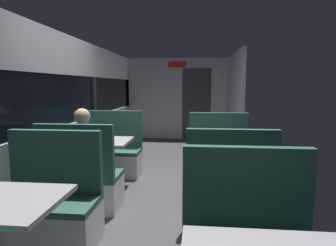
{
  "coord_description": "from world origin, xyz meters",
  "views": [
    {
      "loc": [
        0.5,
        -3.88,
        1.55
      ],
      "look_at": [
        0.0,
        1.38,
        0.83
      ],
      "focal_mm": 30.1,
      "sensor_mm": 36.0,
      "label": 1
    }
  ],
  "objects_px": {
    "bench_mid_window_facing_entry": "(113,156)",
    "bench_rear_aisle_facing_end": "(229,195)",
    "dining_table_mid_window": "(99,147)",
    "dining_table_rear_aisle": "(223,153)",
    "seated_passenger": "(83,166)",
    "bench_mid_window_facing_end": "(81,183)",
    "bench_near_window_facing_entry": "(50,211)",
    "bench_rear_aisle_facing_entry": "(218,161)"
  },
  "relations": [
    {
      "from": "bench_mid_window_facing_end",
      "to": "dining_table_mid_window",
      "type": "bearing_deg",
      "value": 90.0
    },
    {
      "from": "bench_mid_window_facing_entry",
      "to": "seated_passenger",
      "type": "distance_m",
      "value": 1.34
    },
    {
      "from": "bench_rear_aisle_facing_entry",
      "to": "seated_passenger",
      "type": "xyz_separation_m",
      "value": [
        -1.79,
        -1.13,
        0.21
      ]
    },
    {
      "from": "seated_passenger",
      "to": "bench_rear_aisle_facing_end",
      "type": "bearing_deg",
      "value": -8.65
    },
    {
      "from": "bench_mid_window_facing_end",
      "to": "bench_rear_aisle_facing_end",
      "type": "relative_size",
      "value": 1.0
    },
    {
      "from": "bench_mid_window_facing_entry",
      "to": "bench_rear_aisle_facing_end",
      "type": "distance_m",
      "value": 2.4
    },
    {
      "from": "dining_table_mid_window",
      "to": "bench_mid_window_facing_entry",
      "type": "relative_size",
      "value": 0.82
    },
    {
      "from": "bench_near_window_facing_entry",
      "to": "bench_mid_window_facing_entry",
      "type": "height_order",
      "value": "same"
    },
    {
      "from": "seated_passenger",
      "to": "dining_table_rear_aisle",
      "type": "bearing_deg",
      "value": 13.42
    },
    {
      "from": "bench_mid_window_facing_end",
      "to": "dining_table_rear_aisle",
      "type": "distance_m",
      "value": 1.88
    },
    {
      "from": "bench_rear_aisle_facing_end",
      "to": "bench_rear_aisle_facing_entry",
      "type": "relative_size",
      "value": 1.0
    },
    {
      "from": "bench_near_window_facing_entry",
      "to": "seated_passenger",
      "type": "bearing_deg",
      "value": 90.0
    },
    {
      "from": "bench_near_window_facing_entry",
      "to": "dining_table_mid_window",
      "type": "xyz_separation_m",
      "value": [
        0.0,
        1.47,
        0.31
      ]
    },
    {
      "from": "dining_table_mid_window",
      "to": "bench_mid_window_facing_end",
      "type": "height_order",
      "value": "bench_mid_window_facing_end"
    },
    {
      "from": "bench_mid_window_facing_entry",
      "to": "seated_passenger",
      "type": "height_order",
      "value": "seated_passenger"
    },
    {
      "from": "dining_table_mid_window",
      "to": "bench_rear_aisle_facing_end",
      "type": "relative_size",
      "value": 0.82
    },
    {
      "from": "bench_mid_window_facing_end",
      "to": "dining_table_rear_aisle",
      "type": "relative_size",
      "value": 1.22
    },
    {
      "from": "bench_mid_window_facing_end",
      "to": "bench_rear_aisle_facing_end",
      "type": "bearing_deg",
      "value": -6.38
    },
    {
      "from": "seated_passenger",
      "to": "bench_mid_window_facing_end",
      "type": "bearing_deg",
      "value": -90.0
    },
    {
      "from": "dining_table_mid_window",
      "to": "bench_rear_aisle_facing_end",
      "type": "xyz_separation_m",
      "value": [
        1.79,
        -0.9,
        -0.31
      ]
    },
    {
      "from": "bench_rear_aisle_facing_entry",
      "to": "seated_passenger",
      "type": "height_order",
      "value": "seated_passenger"
    },
    {
      "from": "bench_mid_window_facing_entry",
      "to": "seated_passenger",
      "type": "relative_size",
      "value": 0.87
    },
    {
      "from": "bench_mid_window_facing_end",
      "to": "seated_passenger",
      "type": "xyz_separation_m",
      "value": [
        0.0,
        0.07,
        0.21
      ]
    },
    {
      "from": "dining_table_mid_window",
      "to": "bench_rear_aisle_facing_end",
      "type": "bearing_deg",
      "value": -26.68
    },
    {
      "from": "bench_near_window_facing_entry",
      "to": "seated_passenger",
      "type": "height_order",
      "value": "seated_passenger"
    },
    {
      "from": "bench_mid_window_facing_entry",
      "to": "bench_rear_aisle_facing_end",
      "type": "height_order",
      "value": "same"
    },
    {
      "from": "bench_rear_aisle_facing_end",
      "to": "dining_table_rear_aisle",
      "type": "bearing_deg",
      "value": 90.0
    },
    {
      "from": "bench_rear_aisle_facing_entry",
      "to": "seated_passenger",
      "type": "distance_m",
      "value": 2.13
    },
    {
      "from": "bench_near_window_facing_entry",
      "to": "bench_rear_aisle_facing_entry",
      "type": "distance_m",
      "value": 2.66
    },
    {
      "from": "seated_passenger",
      "to": "bench_near_window_facing_entry",
      "type": "bearing_deg",
      "value": -90.0
    },
    {
      "from": "bench_near_window_facing_entry",
      "to": "dining_table_rear_aisle",
      "type": "bearing_deg",
      "value": 35.42
    },
    {
      "from": "bench_mid_window_facing_entry",
      "to": "dining_table_mid_window",
      "type": "bearing_deg",
      "value": -90.0
    },
    {
      "from": "dining_table_rear_aisle",
      "to": "seated_passenger",
      "type": "relative_size",
      "value": 0.71
    },
    {
      "from": "dining_table_mid_window",
      "to": "bench_mid_window_facing_end",
      "type": "distance_m",
      "value": 0.77
    },
    {
      "from": "bench_near_window_facing_entry",
      "to": "bench_mid_window_facing_entry",
      "type": "distance_m",
      "value": 2.17
    },
    {
      "from": "dining_table_mid_window",
      "to": "seated_passenger",
      "type": "xyz_separation_m",
      "value": [
        0.0,
        -0.63,
        -0.1
      ]
    },
    {
      "from": "bench_near_window_facing_entry",
      "to": "dining_table_rear_aisle",
      "type": "height_order",
      "value": "bench_near_window_facing_entry"
    },
    {
      "from": "bench_near_window_facing_entry",
      "to": "dining_table_rear_aisle",
      "type": "relative_size",
      "value": 1.22
    },
    {
      "from": "bench_mid_window_facing_entry",
      "to": "bench_rear_aisle_facing_entry",
      "type": "height_order",
      "value": "same"
    },
    {
      "from": "dining_table_rear_aisle",
      "to": "bench_rear_aisle_facing_entry",
      "type": "distance_m",
      "value": 0.77
    },
    {
      "from": "bench_mid_window_facing_end",
      "to": "dining_table_rear_aisle",
      "type": "bearing_deg",
      "value": 15.59
    },
    {
      "from": "bench_rear_aisle_facing_end",
      "to": "dining_table_mid_window",
      "type": "bearing_deg",
      "value": 153.32
    }
  ]
}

